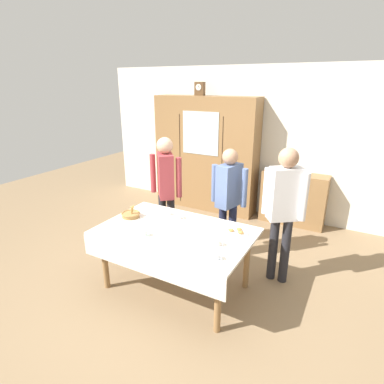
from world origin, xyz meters
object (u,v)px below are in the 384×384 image
object	(u,v)px
spoon_mid_left	(116,231)
pastry_plate	(236,232)
tea_cup_far_right	(179,217)
dining_table	(174,239)
wall_cabinet	(206,154)
tea_cup_far_left	(167,213)
spoon_near_right	(150,216)
bookshelf_low	(293,199)
bread_basket	(131,214)
mantel_clock	(200,89)
tea_cup_near_right	(144,233)
person_behind_table_left	(229,194)
person_by_cabinet	(166,183)
tea_cup_center	(218,243)
tea_cup_mid_right	(216,257)
spoon_far_right	(208,222)
book_stack	(296,172)
person_behind_table_right	(284,203)

from	to	relation	value
spoon_mid_left	pastry_plate	bearing A→B (deg)	27.33
pastry_plate	tea_cup_far_right	bearing A→B (deg)	178.67
dining_table	wall_cabinet	world-z (taller)	wall_cabinet
tea_cup_far_left	spoon_near_right	bearing A→B (deg)	-139.22
bookshelf_low	bread_basket	world-z (taller)	bread_basket
mantel_clock	pastry_plate	size ratio (longest dim) A/B	0.86
bookshelf_low	spoon_near_right	xyz separation A→B (m)	(-1.31, -2.43, 0.32)
wall_cabinet	tea_cup_near_right	world-z (taller)	wall_cabinet
person_behind_table_left	pastry_plate	bearing A→B (deg)	-60.67
bread_basket	person_by_cabinet	xyz separation A→B (m)	(0.07, 0.72, 0.23)
dining_table	tea_cup_center	xyz separation A→B (m)	(0.58, -0.05, 0.12)
tea_cup_center	tea_cup_mid_right	world-z (taller)	same
spoon_far_right	tea_cup_near_right	bearing A→B (deg)	-124.31
tea_cup_near_right	spoon_far_right	xyz separation A→B (m)	(0.46, 0.67, -0.02)
tea_cup_far_left	person_behind_table_left	xyz separation A→B (m)	(0.58, 0.68, 0.15)
book_stack	pastry_plate	size ratio (longest dim) A/B	0.76
tea_cup_far_right	pastry_plate	bearing A→B (deg)	-1.33
mantel_clock	spoon_mid_left	size ratio (longest dim) A/B	2.02
dining_table	pastry_plate	distance (m)	0.73
tea_cup_center	tea_cup_near_right	size ratio (longest dim) A/B	1.00
person_behind_table_left	spoon_mid_left	bearing A→B (deg)	-121.38
bread_basket	tea_cup_mid_right	bearing A→B (deg)	-15.86
spoon_mid_left	person_by_cabinet	xyz separation A→B (m)	(-0.05, 1.12, 0.26)
tea_cup_center	bread_basket	xyz separation A→B (m)	(-1.28, 0.14, 0.01)
bread_basket	spoon_mid_left	bearing A→B (deg)	-74.20
book_stack	spoon_mid_left	distance (m)	3.28
wall_cabinet	person_behind_table_right	distance (m)	2.64
spoon_far_right	person_behind_table_right	xyz separation A→B (m)	(0.81, 0.37, 0.27)
spoon_near_right	pastry_plate	bearing A→B (deg)	5.08
bread_basket	person_behind_table_left	bearing A→B (deg)	45.29
tea_cup_far_right	spoon_mid_left	xyz separation A→B (m)	(-0.45, -0.65, -0.02)
pastry_plate	person_behind_table_left	bearing A→B (deg)	119.33
mantel_clock	pastry_plate	xyz separation A→B (m)	(1.68, -2.27, -1.50)
dining_table	tea_cup_far_left	xyz separation A→B (m)	(-0.33, 0.36, 0.12)
person_by_cabinet	tea_cup_near_right	bearing A→B (deg)	-68.96
tea_cup_mid_right	spoon_far_right	xyz separation A→B (m)	(-0.46, 0.74, -0.02)
wall_cabinet	pastry_plate	xyz separation A→B (m)	(1.55, -2.27, -0.30)
book_stack	person_behind_table_right	size ratio (longest dim) A/B	0.12
wall_cabinet	bookshelf_low	size ratio (longest dim) A/B	1.97
bookshelf_low	person_by_cabinet	world-z (taller)	person_by_cabinet
bread_basket	spoon_mid_left	size ratio (longest dim) A/B	2.02
bookshelf_low	book_stack	size ratio (longest dim) A/B	5.19
tea_cup_mid_right	pastry_plate	size ratio (longest dim) A/B	0.46
wall_cabinet	person_behind_table_left	bearing A→B (deg)	-53.72
mantel_clock	dining_table	bearing A→B (deg)	-68.16
mantel_clock	tea_cup_near_right	world-z (taller)	mantel_clock
mantel_clock	person_behind_table_right	bearing A→B (deg)	-40.66
book_stack	spoon_near_right	world-z (taller)	book_stack
tea_cup_far_right	person_by_cabinet	bearing A→B (deg)	136.85
bookshelf_low	tea_cup_far_left	bearing A→B (deg)	-116.69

